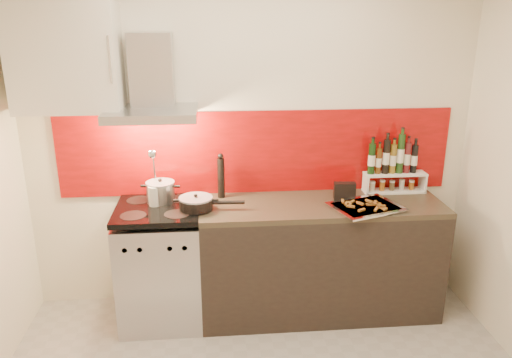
{
  "coord_description": "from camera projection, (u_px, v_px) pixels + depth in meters",
  "views": [
    {
      "loc": [
        -0.29,
        -2.29,
        2.23
      ],
      "look_at": [
        0.0,
        0.95,
        1.15
      ],
      "focal_mm": 35.0,
      "sensor_mm": 36.0,
      "label": 1
    }
  ],
  "objects": [
    {
      "name": "upper_cabinet",
      "position": [
        66.0,
        58.0,
        3.33
      ],
      "size": [
        0.7,
        0.35,
        0.72
      ],
      "primitive_type": "cube",
      "color": "silver",
      "rests_on": "back_wall"
    },
    {
      "name": "saute_pan",
      "position": [
        197.0,
        203.0,
        3.54
      ],
      "size": [
        0.47,
        0.24,
        0.11
      ],
      "color": "black",
      "rests_on": "range_stove"
    },
    {
      "name": "step_shelf",
      "position": [
        393.0,
        168.0,
        3.85
      ],
      "size": [
        0.48,
        0.13,
        0.46
      ],
      "color": "white",
      "rests_on": "counter"
    },
    {
      "name": "backsplash",
      "position": [
        257.0,
        152.0,
        3.82
      ],
      "size": [
        3.0,
        0.02,
        0.64
      ],
      "primitive_type": "cube",
      "color": "maroon",
      "rests_on": "back_wall"
    },
    {
      "name": "baking_tray",
      "position": [
        366.0,
        207.0,
        3.57
      ],
      "size": [
        0.56,
        0.5,
        0.03
      ],
      "color": "silver",
      "rests_on": "counter"
    },
    {
      "name": "stock_pot",
      "position": [
        161.0,
        192.0,
        3.65
      ],
      "size": [
        0.21,
        0.21,
        0.18
      ],
      "color": "#B7B7BA",
      "rests_on": "range_stove"
    },
    {
      "name": "caddy_box",
      "position": [
        345.0,
        191.0,
        3.75
      ],
      "size": [
        0.17,
        0.09,
        0.14
      ],
      "primitive_type": "cube",
      "rotation": [
        0.0,
        0.0,
        -0.11
      ],
      "color": "black",
      "rests_on": "counter"
    },
    {
      "name": "back_wall",
      "position": [
        251.0,
        142.0,
        3.8
      ],
      "size": [
        3.4,
        0.02,
        2.6
      ],
      "primitive_type": "cube",
      "color": "silver",
      "rests_on": "ground"
    },
    {
      "name": "range_stove",
      "position": [
        161.0,
        265.0,
        3.73
      ],
      "size": [
        0.6,
        0.6,
        0.91
      ],
      "color": "#B7B7BA",
      "rests_on": "ground"
    },
    {
      "name": "utensil_jar",
      "position": [
        154.0,
        190.0,
        3.57
      ],
      "size": [
        0.09,
        0.14,
        0.44
      ],
      "color": "silver",
      "rests_on": "range_stove"
    },
    {
      "name": "pepper_mill",
      "position": [
        221.0,
        176.0,
        3.75
      ],
      "size": [
        0.05,
        0.05,
        0.35
      ],
      "color": "black",
      "rests_on": "counter"
    },
    {
      "name": "counter",
      "position": [
        319.0,
        257.0,
        3.83
      ],
      "size": [
        1.8,
        0.6,
        0.9
      ],
      "color": "black",
      "rests_on": "ground"
    },
    {
      "name": "range_hood",
      "position": [
        152.0,
        88.0,
        3.45
      ],
      "size": [
        0.62,
        0.5,
        0.61
      ],
      "color": "#B7B7BA",
      "rests_on": "back_wall"
    }
  ]
}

